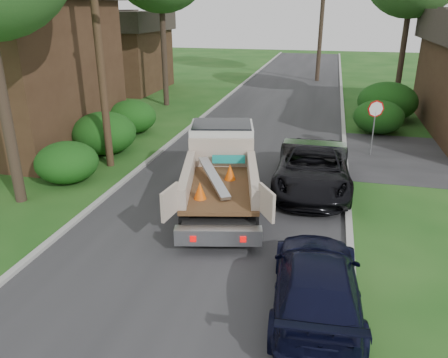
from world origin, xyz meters
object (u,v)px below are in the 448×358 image
at_px(flatbed_truck, 221,162).
at_px(black_pickup, 313,168).
at_px(house_left_far, 115,50).
at_px(stop_sign, 375,116).
at_px(navy_suv, 316,283).
at_px(utility_pole, 98,36).

bearing_deg(flatbed_truck, black_pickup, 14.31).
xyz_separation_m(house_left_far, black_pickup, (16.33, -17.50, -2.26)).
xyz_separation_m(stop_sign, navy_suv, (-1.94, -11.50, -1.11)).
xyz_separation_m(stop_sign, flatbed_truck, (-5.41, -6.04, -0.50)).
bearing_deg(utility_pole, stop_sign, 20.62).
xyz_separation_m(stop_sign, utility_pole, (-10.68, -4.02, 3.40)).
relative_size(utility_pole, flatbed_truck, 1.52).
bearing_deg(black_pickup, stop_sign, 60.62).
bearing_deg(flatbed_truck, stop_sign, 35.52).
height_order(house_left_far, navy_suv, house_left_far).
bearing_deg(black_pickup, utility_pole, 175.08).
bearing_deg(stop_sign, black_pickup, -117.78).
relative_size(utility_pole, navy_suv, 2.17).
height_order(stop_sign, utility_pole, utility_pole).
xyz_separation_m(stop_sign, black_pickup, (-2.37, -4.50, -0.99)).
bearing_deg(navy_suv, flatbed_truck, -61.08).
distance_m(stop_sign, utility_pole, 11.91).
distance_m(black_pickup, navy_suv, 7.01).
height_order(house_left_far, black_pickup, house_left_far).
bearing_deg(navy_suv, stop_sign, -103.07).
bearing_deg(stop_sign, navy_suv, -99.58).
bearing_deg(black_pickup, navy_suv, -88.09).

